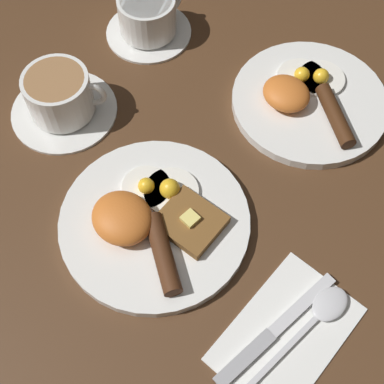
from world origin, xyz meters
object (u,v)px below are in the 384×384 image
object	(u,v)px
spoon	(320,314)
teacup_near	(61,98)
teacup_far	(148,18)
breakfast_plate_far	(308,99)
knife	(270,335)
breakfast_plate_near	(152,221)

from	to	relation	value
spoon	teacup_near	bearing A→B (deg)	95.18
teacup_near	spoon	size ratio (longest dim) A/B	0.85
spoon	teacup_far	bearing A→B (deg)	72.58
breakfast_plate_far	teacup_far	bearing A→B (deg)	-169.66
knife	breakfast_plate_far	bearing A→B (deg)	35.76
teacup_near	spoon	xyz separation A→B (m)	(0.48, -0.00, -0.02)
breakfast_plate_near	breakfast_plate_far	distance (m)	0.31
spoon	breakfast_plate_near	bearing A→B (deg)	106.62
teacup_near	knife	distance (m)	0.45
breakfast_plate_near	teacup_near	size ratio (longest dim) A/B	1.59
breakfast_plate_near	spoon	xyz separation A→B (m)	(0.24, 0.05, -0.01)
breakfast_plate_near	spoon	world-z (taller)	breakfast_plate_near
breakfast_plate_near	teacup_far	distance (m)	0.36
breakfast_plate_near	teacup_far	xyz separation A→B (m)	(-0.26, 0.26, 0.02)
teacup_far	spoon	bearing A→B (deg)	-22.77
teacup_near	knife	xyz separation A→B (m)	(0.45, -0.06, -0.03)
teacup_far	spoon	distance (m)	0.54
teacup_near	teacup_far	distance (m)	0.21
teacup_near	knife	bearing A→B (deg)	-7.93
knife	spoon	distance (m)	0.07
breakfast_plate_near	teacup_far	size ratio (longest dim) A/B	1.79
breakfast_plate_near	knife	distance (m)	0.21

